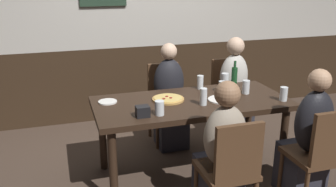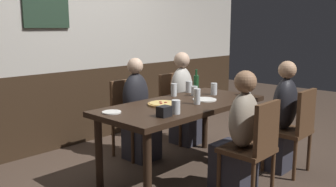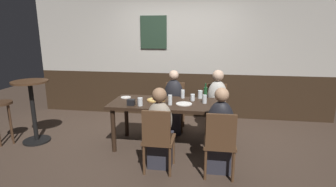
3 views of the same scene
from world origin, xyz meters
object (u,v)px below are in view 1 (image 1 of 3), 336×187
(pint_glass_amber, at_px, (200,83))
(person_right_near, at_px, (307,145))
(pint_glass_pale, at_px, (225,80))
(pint_glass_stout, at_px, (203,98))
(beer_glass_tall, at_px, (160,109))
(plate_white_large, at_px, (221,100))
(person_mid_near, at_px, (221,160))
(chair_right_far, at_px, (228,92))
(pizza, at_px, (168,99))
(beer_bottle_green, at_px, (234,76))
(plate_white_small, at_px, (108,102))
(highball_clear, at_px, (284,94))
(tumbler_water, at_px, (222,87))
(condiment_caddy, at_px, (143,111))
(chair_mid_near, at_px, (231,167))
(dining_table, at_px, (192,109))
(beer_glass_half, at_px, (246,88))
(person_mid_far, at_px, (170,104))
(person_right_far, at_px, (235,96))
(chair_right_near, at_px, (320,152))
(chair_mid_far, at_px, (166,98))

(pint_glass_amber, bearing_deg, person_right_near, -58.93)
(pint_glass_pale, bearing_deg, pint_glass_stout, -132.83)
(beer_glass_tall, distance_m, plate_white_large, 0.67)
(person_mid_near, xyz_separation_m, pint_glass_amber, (0.21, 0.96, 0.33))
(chair_right_far, distance_m, pizza, 1.26)
(beer_bottle_green, bearing_deg, plate_white_small, -174.91)
(pizza, xyz_separation_m, highball_clear, (1.01, -0.33, 0.05))
(pint_glass_pale, relative_size, pint_glass_amber, 0.95)
(chair_right_far, height_order, plate_white_large, chair_right_far)
(tumbler_water, bearing_deg, condiment_caddy, -155.58)
(highball_clear, bearing_deg, pint_glass_pale, 117.76)
(chair_mid_near, distance_m, pint_glass_stout, 0.75)
(highball_clear, bearing_deg, tumbler_water, 135.71)
(pint_glass_amber, bearing_deg, pint_glass_stout, -108.68)
(pint_glass_pale, height_order, highball_clear, pint_glass_pale)
(beer_glass_tall, relative_size, pint_glass_amber, 0.87)
(highball_clear, relative_size, tumbler_water, 1.21)
(highball_clear, distance_m, condiment_caddy, 1.32)
(chair_right_far, height_order, pizza, chair_right_far)
(chair_mid_near, relative_size, beer_bottle_green, 3.32)
(condiment_caddy, bearing_deg, tumbler_water, 24.42)
(dining_table, height_order, pint_glass_amber, pint_glass_amber)
(pint_glass_stout, height_order, plate_white_small, pint_glass_stout)
(beer_glass_half, height_order, condiment_caddy, beer_glass_half)
(chair_mid_near, relative_size, tumbler_water, 8.24)
(pizza, distance_m, plate_white_large, 0.49)
(person_mid_far, distance_m, tumbler_water, 0.70)
(person_right_far, xyz_separation_m, plate_white_small, (-1.53, -0.48, 0.25))
(chair_mid_near, xyz_separation_m, pint_glass_stout, (0.06, 0.68, 0.31))
(person_mid_far, relative_size, plate_white_small, 6.80)
(pint_glass_amber, bearing_deg, tumbler_water, -39.95)
(person_mid_near, relative_size, person_right_far, 0.96)
(person_mid_near, xyz_separation_m, beer_bottle_green, (0.58, 0.96, 0.37))
(highball_clear, distance_m, beer_bottle_green, 0.59)
(pizza, bearing_deg, person_mid_far, 70.63)
(chair_right_near, distance_m, condiment_caddy, 1.46)
(chair_mid_far, xyz_separation_m, plate_white_small, (-0.75, -0.64, 0.25))
(chair_right_near, height_order, person_mid_near, person_mid_near)
(beer_glass_tall, bearing_deg, tumbler_water, 28.60)
(pint_glass_pale, xyz_separation_m, plate_white_small, (-1.24, -0.15, -0.05))
(plate_white_small, bearing_deg, pint_glass_pale, 7.06)
(chair_right_far, distance_m, tumbler_water, 0.83)
(beer_glass_half, bearing_deg, pizza, 177.10)
(chair_right_far, height_order, beer_bottle_green, beer_bottle_green)
(chair_right_near, relative_size, highball_clear, 6.82)
(pizza, height_order, beer_bottle_green, beer_bottle_green)
(pint_glass_pale, relative_size, tumbler_water, 1.24)
(pint_glass_amber, xyz_separation_m, condiment_caddy, (-0.73, -0.56, -0.02))
(chair_right_near, height_order, plate_white_small, chair_right_near)
(person_right_far, xyz_separation_m, beer_glass_half, (-0.21, -0.62, 0.30))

